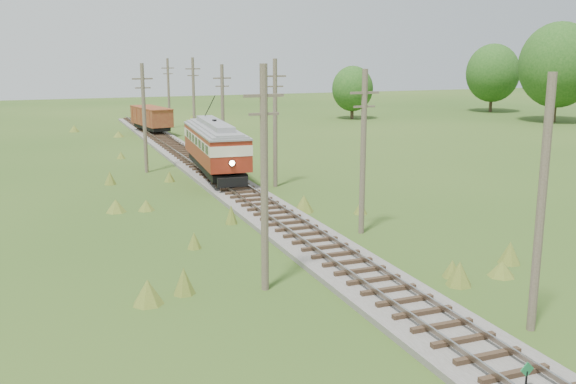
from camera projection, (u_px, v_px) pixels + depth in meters
name	position (u px, v px, depth m)	size (l,w,h in m)	color
railbed_main	(221.00, 179.00, 47.49)	(3.60, 96.00, 0.57)	#605B54
switch_marker	(527.00, 377.00, 17.72)	(0.45, 0.06, 1.08)	black
streetcar	(215.00, 144.00, 48.35)	(3.90, 12.73, 5.77)	black
gondola	(151.00, 117.00, 74.75)	(3.86, 8.23, 2.63)	black
gravel_pile	(233.00, 147.00, 61.34)	(3.00, 3.18, 1.09)	gray
utility_pole_r_1	(541.00, 206.00, 21.27)	(0.30, 0.30, 8.80)	brown
utility_pole_r_2	(363.00, 151.00, 33.18)	(1.60, 0.30, 8.60)	brown
utility_pole_r_3	(275.00, 122.00, 44.94)	(1.60, 0.30, 9.00)	brown
utility_pole_r_4	(223.00, 111.00, 56.78)	(1.60, 0.30, 8.40)	brown
utility_pole_r_5	(194.00, 98.00, 68.70)	(1.60, 0.30, 8.90)	brown
utility_pole_r_6	(169.00, 93.00, 80.50)	(1.60, 0.30, 8.70)	brown
utility_pole_l_a	(264.00, 177.00, 25.02)	(1.60, 0.30, 9.00)	brown
utility_pole_l_b	(144.00, 117.00, 50.46)	(1.60, 0.30, 8.60)	brown
tree_right_4	(558.00, 65.00, 86.83)	(10.50, 10.50, 13.53)	#38281C
tree_right_5	(493.00, 73.00, 102.44)	(8.40, 8.40, 10.82)	#38281C
tree_mid_b	(352.00, 89.00, 91.82)	(5.88, 5.88, 7.57)	#38281C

